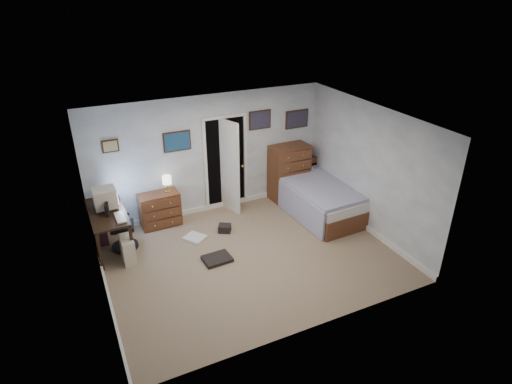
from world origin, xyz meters
The scene contains 15 objects.
floor centered at (0.00, 0.00, -0.01)m, with size 5.00×4.00×0.02m, color gray.
computer_desk centered at (-2.29, 1.33, 0.60)m, with size 0.64×1.35×0.77m.
crt_monitor centered at (-2.18, 1.49, 0.97)m, with size 0.41×0.38×0.37m.
keyboard centered at (-2.02, 0.99, 0.79)m, with size 0.15×0.41×0.02m, color beige.
pc_tower centered at (-2.00, 0.79, 0.23)m, with size 0.22×0.44×0.46m.
office_chair centered at (-2.04, 1.26, 0.38)m, with size 0.55×0.55×0.99m.
media_stack centered at (-2.32, 1.53, 0.38)m, with size 0.15×0.15×0.76m, color maroon.
low_dresser centered at (-1.17, 1.77, 0.35)m, with size 0.79×0.40×0.70m, color brown.
table_lamp centered at (-0.97, 1.77, 0.96)m, with size 0.18×0.18×0.34m.
doorway centered at (0.35, 2.27, 1.00)m, with size 0.96×1.12×2.05m.
tall_dresser centered at (1.77, 1.75, 0.63)m, with size 0.85×0.50×1.25m, color brown.
headboard_bookcase centered at (2.25, 1.86, 0.45)m, with size 0.95×0.25×0.85m.
bed centered at (1.98, 0.91, 0.35)m, with size 1.28×2.28×0.73m.
wall_posters centered at (0.57, 1.98, 1.75)m, with size 4.38×0.04×0.60m.
floor_clutter centered at (-0.49, 0.57, 0.04)m, with size 1.01×1.29×0.15m.
Camera 1 is at (-2.65, -5.84, 4.47)m, focal length 30.00 mm.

